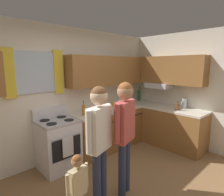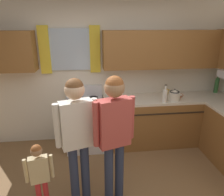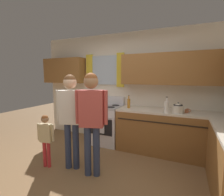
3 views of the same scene
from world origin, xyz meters
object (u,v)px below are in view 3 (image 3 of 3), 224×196
bottle_milk_white (166,107)px  cup_terracotta (187,111)px  stovetop_kettle (178,108)px  adult_holding_child (71,111)px  adult_in_plaid (91,112)px  stove_oven (107,124)px  small_child (46,135)px  mug_mustard_yellow (179,108)px  bottle_oil_amber (129,103)px

bottle_milk_white → cup_terracotta: bearing=29.2°
stovetop_kettle → adult_holding_child: (-1.62, -1.10, 0.02)m
cup_terracotta → adult_in_plaid: size_ratio=0.07×
stove_oven → small_child: bearing=-109.5°
mug_mustard_yellow → cup_terracotta: bearing=-57.3°
stove_oven → adult_holding_child: adult_holding_child is taller
bottle_milk_white → stovetop_kettle: 0.22m
mug_mustard_yellow → adult_in_plaid: bearing=-128.5°
stove_oven → stovetop_kettle: stovetop_kettle is taller
stove_oven → cup_terracotta: size_ratio=10.11×
mug_mustard_yellow → stovetop_kettle: 0.36m
stovetop_kettle → cup_terracotta: bearing=37.1°
bottle_oil_amber → bottle_milk_white: bearing=-13.5°
bottle_milk_white → stovetop_kettle: bottle_milk_white is taller
stovetop_kettle → bottle_oil_amber: bearing=173.6°
cup_terracotta → adult_in_plaid: (-1.35, -1.26, 0.10)m
adult_in_plaid → adult_holding_child: bearing=174.2°
adult_in_plaid → stove_oven: bearing=105.5°
stove_oven → bottle_oil_amber: size_ratio=3.85×
stove_oven → adult_in_plaid: 1.47m
bottle_oil_amber → adult_holding_child: adult_holding_child is taller
cup_terracotta → mug_mustard_yellow: mug_mustard_yellow is taller
bottle_oil_amber → mug_mustard_yellow: bearing=13.6°
stove_oven → adult_in_plaid: adult_in_plaid is taller
stovetop_kettle → adult_holding_child: bearing=-145.8°
cup_terracotta → mug_mustard_yellow: size_ratio=0.91×
cup_terracotta → stovetop_kettle: (-0.16, -0.12, 0.06)m
stovetop_kettle → adult_in_plaid: (-1.20, -1.15, 0.04)m
adult_holding_child → small_child: adult_holding_child is taller
cup_terracotta → small_child: cup_terracotta is taller
adult_holding_child → adult_in_plaid: 0.43m
stove_oven → adult_holding_child: (-0.06, -1.26, 0.55)m
stove_oven → small_child: (-0.50, -1.41, 0.12)m
small_child → stove_oven: bearing=70.5°
adult_holding_child → bottle_milk_white: bearing=35.7°
bottle_oil_amber → cup_terracotta: bearing=0.2°
bottle_oil_amber → cup_terracotta: 1.17m
cup_terracotta → bottle_oil_amber: bearing=-179.8°
cup_terracotta → adult_holding_child: adult_holding_child is taller
bottle_milk_white → adult_in_plaid: size_ratio=0.19×
adult_holding_child → adult_in_plaid: adult_in_plaid is taller
bottle_milk_white → bottle_oil_amber: size_ratio=1.09×
cup_terracotta → stovetop_kettle: 0.20m
stovetop_kettle → adult_holding_child: adult_holding_child is taller
adult_holding_child → mug_mustard_yellow: bearing=42.0°
bottle_milk_white → small_child: bearing=-147.7°
cup_terracotta → adult_in_plaid: adult_in_plaid is taller
bottle_milk_white → adult_holding_child: bearing=-144.3°
bottle_milk_white → mug_mustard_yellow: size_ratio=2.60×
cup_terracotta → small_child: size_ratio=0.12×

